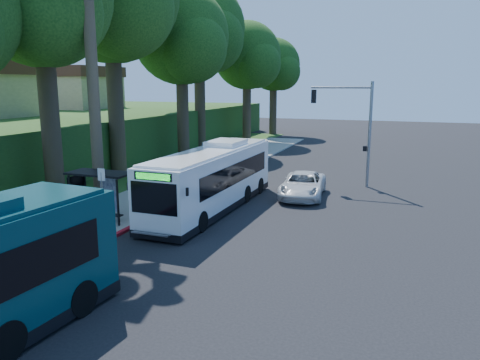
% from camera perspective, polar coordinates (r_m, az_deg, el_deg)
% --- Properties ---
extents(ground, '(140.00, 140.00, 0.00)m').
position_cam_1_polar(ground, '(24.14, 1.53, -4.82)').
color(ground, black).
rests_on(ground, ground).
extents(sidewalk, '(4.50, 70.00, 0.12)m').
position_cam_1_polar(sidewalk, '(27.24, -13.21, -3.07)').
color(sidewalk, gray).
rests_on(sidewalk, ground).
extents(red_curb, '(0.25, 30.00, 0.13)m').
position_cam_1_polar(red_curb, '(22.81, -13.84, -5.98)').
color(red_curb, maroon).
rests_on(red_curb, ground).
extents(grass_verge, '(8.00, 70.00, 0.06)m').
position_cam_1_polar(grass_verge, '(34.44, -16.62, -0.24)').
color(grass_verge, '#234719').
rests_on(grass_verge, ground).
extents(bus_shelter, '(3.20, 1.51, 2.55)m').
position_cam_1_polar(bus_shelter, '(24.55, -16.94, -0.69)').
color(bus_shelter, black).
rests_on(bus_shelter, ground).
extents(stop_sign_pole, '(0.35, 0.06, 3.17)m').
position_cam_1_polar(stop_sign_pole, '(21.73, -16.43, -1.48)').
color(stop_sign_pole, gray).
rests_on(stop_sign_pole, ground).
extents(traffic_signal_pole, '(4.10, 0.30, 7.00)m').
position_cam_1_polar(traffic_signal_pole, '(32.24, 13.79, 7.02)').
color(traffic_signal_pole, gray).
rests_on(traffic_signal_pole, ground).
extents(hillside_backdrop, '(24.00, 60.00, 8.80)m').
position_cam_1_polar(hillside_backdrop, '(50.23, -22.19, 5.78)').
color(hillside_backdrop, '#234719').
rests_on(hillside_backdrop, ground).
extents(tree_0, '(8.40, 8.00, 15.70)m').
position_cam_1_polar(tree_0, '(29.83, -23.01, 19.18)').
color(tree_0, '#382B1E').
rests_on(tree_0, ground).
extents(tree_2, '(8.82, 8.40, 15.12)m').
position_cam_1_polar(tree_2, '(42.68, -7.08, 16.46)').
color(tree_2, '#382B1E').
rests_on(tree_2, ground).
extents(tree_3, '(10.08, 9.60, 17.28)m').
position_cam_1_polar(tree_3, '(50.85, -4.93, 17.42)').
color(tree_3, '#382B1E').
rests_on(tree_3, ground).
extents(tree_4, '(8.40, 8.00, 14.14)m').
position_cam_1_polar(tree_4, '(57.17, 0.94, 14.56)').
color(tree_4, '#382B1E').
rests_on(tree_4, ground).
extents(tree_5, '(7.35, 7.00, 12.86)m').
position_cam_1_polar(tree_5, '(64.47, 4.19, 13.52)').
color(tree_5, '#382B1E').
rests_on(tree_5, ground).
extents(white_bus, '(2.81, 12.20, 3.62)m').
position_cam_1_polar(white_bus, '(25.78, -3.31, 0.29)').
color(white_bus, white).
rests_on(white_bus, ground).
extents(pickup, '(3.00, 5.62, 1.50)m').
position_cam_1_polar(pickup, '(28.95, 7.66, -0.60)').
color(pickup, silver).
rests_on(pickup, ground).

